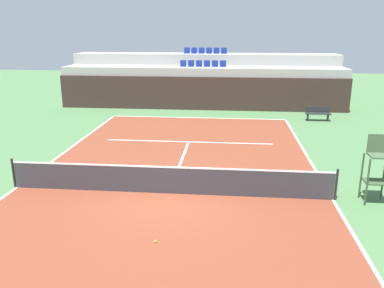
{
  "coord_description": "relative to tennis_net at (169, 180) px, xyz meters",
  "views": [
    {
      "loc": [
        2.0,
        -12.21,
        5.38
      ],
      "look_at": [
        0.6,
        2.0,
        1.2
      ],
      "focal_mm": 36.66,
      "sensor_mm": 36.0,
      "label": 1
    }
  ],
  "objects": [
    {
      "name": "ground_plane",
      "position": [
        0.0,
        0.0,
        -0.51
      ],
      "size": [
        80.0,
        80.0,
        0.0
      ],
      "primitive_type": "plane",
      "color": "#477042"
    },
    {
      "name": "court_surface",
      "position": [
        0.0,
        0.0,
        -0.5
      ],
      "size": [
        11.0,
        24.0,
        0.01
      ],
      "primitive_type": "cube",
      "color": "brown",
      "rests_on": "ground_plane"
    },
    {
      "name": "baseline_far",
      "position": [
        0.0,
        11.95,
        -0.5
      ],
      "size": [
        11.0,
        0.1,
        0.0
      ],
      "primitive_type": "cube",
      "color": "white",
      "rests_on": "court_surface"
    },
    {
      "name": "sideline_left",
      "position": [
        -5.45,
        0.0,
        -0.5
      ],
      "size": [
        0.1,
        24.0,
        0.0
      ],
      "primitive_type": "cube",
      "color": "white",
      "rests_on": "court_surface"
    },
    {
      "name": "sideline_right",
      "position": [
        5.45,
        0.0,
        -0.5
      ],
      "size": [
        0.1,
        24.0,
        0.0
      ],
      "primitive_type": "cube",
      "color": "white",
      "rests_on": "court_surface"
    },
    {
      "name": "service_line_far",
      "position": [
        0.0,
        6.4,
        -0.5
      ],
      "size": [
        8.26,
        0.1,
        0.0
      ],
      "primitive_type": "cube",
      "color": "white",
      "rests_on": "court_surface"
    },
    {
      "name": "centre_service_line",
      "position": [
        0.0,
        3.2,
        -0.5
      ],
      "size": [
        0.1,
        6.4,
        0.0
      ],
      "primitive_type": "cube",
      "color": "white",
      "rests_on": "court_surface"
    },
    {
      "name": "back_wall",
      "position": [
        0.0,
        14.61,
        0.63
      ],
      "size": [
        19.91,
        0.3,
        2.27
      ],
      "primitive_type": "cube",
      "color": "#33231E",
      "rests_on": "ground_plane"
    },
    {
      "name": "stands_tier_lower",
      "position": [
        0.0,
        15.96,
        0.91
      ],
      "size": [
        19.91,
        2.4,
        2.84
      ],
      "primitive_type": "cube",
      "color": "#9E9E99",
      "rests_on": "ground_plane"
    },
    {
      "name": "stands_tier_upper",
      "position": [
        0.0,
        18.36,
        1.3
      ],
      "size": [
        19.91,
        2.4,
        3.61
      ],
      "primitive_type": "cube",
      "color": "#9E9E99",
      "rests_on": "ground_plane"
    },
    {
      "name": "seating_row_lower",
      "position": [
        -0.0,
        16.05,
        2.45
      ],
      "size": [
        3.28,
        0.44,
        0.44
      ],
      "color": "navy",
      "rests_on": "stands_tier_lower"
    },
    {
      "name": "seating_row_upper",
      "position": [
        -0.0,
        18.45,
        3.23
      ],
      "size": [
        3.28,
        0.44,
        0.44
      ],
      "color": "navy",
      "rests_on": "stands_tier_upper"
    },
    {
      "name": "tennis_net",
      "position": [
        0.0,
        0.0,
        0.0
      ],
      "size": [
        11.08,
        0.08,
        1.07
      ],
      "color": "black",
      "rests_on": "court_surface"
    },
    {
      "name": "umpire_chair",
      "position": [
        6.7,
        0.06,
        0.68
      ],
      "size": [
        0.76,
        0.66,
        2.2
      ],
      "color": "#334C2D",
      "rests_on": "ground_plane"
    },
    {
      "name": "player_bench",
      "position": [
        7.36,
        11.91,
        -0.0
      ],
      "size": [
        1.5,
        0.4,
        0.85
      ],
      "color": "#232328",
      "rests_on": "ground_plane"
    },
    {
      "name": "tennis_ball_0",
      "position": [
        0.14,
        -3.21,
        -0.47
      ],
      "size": [
        0.07,
        0.07,
        0.07
      ],
      "primitive_type": "sphere",
      "color": "#CCE033",
      "rests_on": "court_surface"
    }
  ]
}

